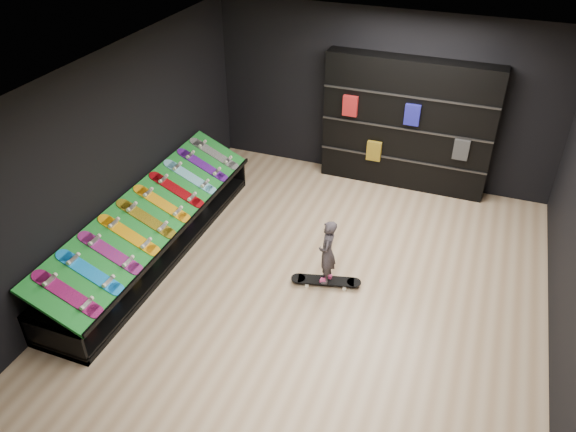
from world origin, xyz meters
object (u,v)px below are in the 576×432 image
(display_rack, at_px, (155,238))
(child, at_px, (327,263))
(back_shelving, at_px, (407,125))
(floor_skateboard, at_px, (326,282))

(display_rack, height_order, child, child)
(display_rack, xyz_separation_m, back_shelving, (3.04, 3.32, 0.90))
(display_rack, xyz_separation_m, child, (2.63, 0.16, 0.13))
(floor_skateboard, bearing_deg, display_rack, 169.35)
(display_rack, distance_m, back_shelving, 4.59)
(floor_skateboard, xyz_separation_m, child, (0.00, 0.00, 0.34))
(display_rack, height_order, floor_skateboard, display_rack)
(floor_skateboard, bearing_deg, child, 0.00)
(floor_skateboard, distance_m, child, 0.34)
(display_rack, distance_m, child, 2.64)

